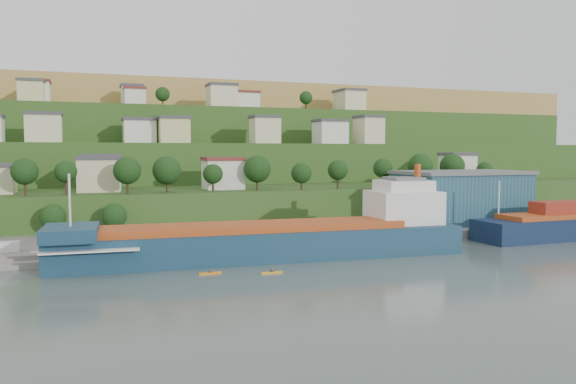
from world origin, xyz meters
name	(u,v)px	position (x,y,z in m)	size (l,w,h in m)	color
ground	(333,264)	(0.00, 0.00, 0.00)	(500.00, 500.00, 0.00)	#45534D
quay	(362,236)	(20.00, 28.00, 0.00)	(220.00, 26.00, 4.00)	slate
pebble_beach	(0,262)	(-55.00, 22.00, 0.00)	(40.00, 18.00, 2.40)	slate
hillside	(180,194)	(-0.02, 168.72, 0.08)	(360.00, 210.63, 96.00)	#284719
cargo_ship_near	(278,241)	(-7.13, 8.79, 3.07)	(75.41, 16.20, 19.23)	#123646
warehouse	(461,196)	(47.84, 28.47, 8.43)	(31.20, 19.32, 12.80)	navy
caravan	(3,249)	(-54.21, 20.48, 2.47)	(5.46, 2.27, 2.55)	silver
dinghy	(44,254)	(-47.45, 18.16, 1.63)	(4.33, 1.62, 0.87)	silver
kayak_orange	(210,272)	(-21.78, -0.49, 0.27)	(3.67, 0.66, 0.92)	orange
kayak_yellow	(272,272)	(-12.36, -3.46, 0.26)	(3.55, 0.71, 0.88)	gold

